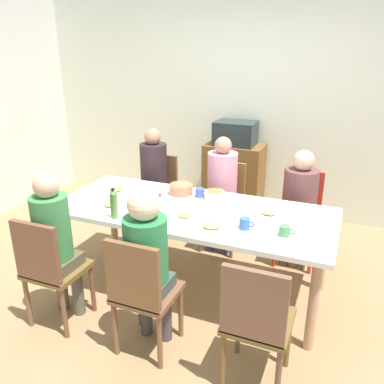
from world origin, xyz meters
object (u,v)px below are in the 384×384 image
(person_1, at_px, (54,237))
(person_0, at_px, (300,197))
(cup_3, at_px, (140,203))
(bowl_0, at_px, (215,194))
(bottle_1, at_px, (160,206))
(plate_1, at_px, (269,214))
(microwave, at_px, (235,133))
(dining_table, at_px, (192,217))
(plate_5, at_px, (212,227))
(plate_3, at_px, (112,205))
(chair_3, at_px, (256,319))
(plate_4, at_px, (116,191))
(cup_0, at_px, (285,231))
(plate_0, at_px, (185,216))
(cup_2, at_px, (200,193))
(chair_1, at_px, (49,266))
(person_4, at_px, (147,255))
(person_2, at_px, (222,185))
(side_cabinet, at_px, (234,180))
(chair_0, at_px, (300,211))
(bottle_0, at_px, (114,204))
(chair_4, at_px, (142,290))
(chair_5, at_px, (158,190))
(person_5, at_px, (153,175))
(plate_2, at_px, (144,195))
(cup_1, at_px, (245,223))
(chair_2, at_px, (224,200))
(bowl_1, at_px, (181,188))

(person_1, bearing_deg, person_0, 45.23)
(person_0, distance_m, cup_3, 1.50)
(bowl_0, relative_size, bottle_1, 0.89)
(plate_1, distance_m, bottle_1, 0.87)
(bottle_1, xyz_separation_m, microwave, (0.02, 1.96, 0.20))
(dining_table, height_order, plate_5, plate_5)
(person_1, height_order, plate_3, person_1)
(chair_3, xyz_separation_m, plate_4, (-1.58, 0.97, 0.26))
(cup_0, relative_size, cup_3, 1.00)
(plate_1, bearing_deg, cup_3, -166.88)
(plate_0, xyz_separation_m, cup_2, (-0.06, 0.47, 0.03))
(chair_1, bearing_deg, person_4, 6.70)
(plate_5, height_order, bowl_0, bowl_0)
(chair_3, bearing_deg, person_2, 115.09)
(side_cabinet, bearing_deg, plate_0, -84.90)
(plate_1, relative_size, bottle_1, 1.15)
(dining_table, relative_size, cup_3, 20.24)
(person_0, relative_size, cup_0, 9.97)
(plate_0, bearing_deg, chair_0, 54.60)
(plate_5, xyz_separation_m, bottle_0, (-0.78, -0.11, 0.10))
(chair_4, bearing_deg, side_cabinet, 93.35)
(person_1, height_order, chair_5, person_1)
(bottle_1, bearing_deg, bowl_0, 60.77)
(cup_0, relative_size, bottle_1, 0.61)
(chair_0, xyz_separation_m, plate_4, (-1.58, -0.77, 0.26))
(person_0, distance_m, bowl_0, 0.85)
(chair_1, distance_m, plate_4, 1.00)
(chair_5, bearing_deg, chair_0, 0.00)
(chair_3, height_order, side_cabinet, same)
(person_0, relative_size, bottle_1, 6.13)
(chair_0, height_order, chair_3, same)
(person_4, bearing_deg, microwave, 93.47)
(chair_0, bearing_deg, cup_2, -144.00)
(chair_1, height_order, cup_3, chair_1)
(cup_3, bearing_deg, chair_3, -31.90)
(person_1, height_order, plate_5, person_1)
(person_5, bearing_deg, side_cabinet, 56.70)
(dining_table, relative_size, plate_2, 11.02)
(bowl_0, bearing_deg, plate_3, -146.70)
(person_0, bearing_deg, person_2, 179.97)
(plate_1, xyz_separation_m, cup_0, (0.18, -0.31, 0.02))
(cup_1, bearing_deg, side_cabinet, 108.83)
(chair_2, relative_size, plate_2, 4.27)
(chair_4, relative_size, plate_0, 4.49)
(dining_table, bearing_deg, chair_4, -90.00)
(chair_1, height_order, person_1, person_1)
(plate_4, xyz_separation_m, cup_0, (1.61, -0.29, 0.02))
(chair_3, distance_m, bottle_1, 1.19)
(bowl_1, bearing_deg, person_4, -77.93)
(chair_3, xyz_separation_m, chair_5, (-1.55, 1.74, 0.00))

